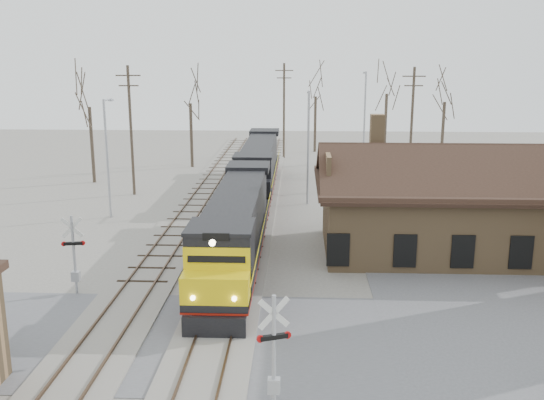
# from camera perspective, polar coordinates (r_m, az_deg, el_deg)

# --- Properties ---
(ground) EXTENTS (140.00, 140.00, 0.00)m
(ground) POSITION_cam_1_polar(r_m,az_deg,el_deg) (25.47, -5.46, -12.92)
(ground) COLOR gray
(ground) RESTS_ON ground
(road) EXTENTS (60.00, 9.00, 0.03)m
(road) POSITION_cam_1_polar(r_m,az_deg,el_deg) (25.46, -5.46, -12.89)
(road) COLOR #59595E
(road) RESTS_ON ground
(track_main) EXTENTS (3.40, 90.00, 0.24)m
(track_main) POSITION_cam_1_polar(r_m,az_deg,el_deg) (39.36, -2.47, -3.11)
(track_main) COLOR gray
(track_main) RESTS_ON ground
(track_siding) EXTENTS (3.40, 90.00, 0.24)m
(track_siding) POSITION_cam_1_polar(r_m,az_deg,el_deg) (40.00, -8.91, -3.00)
(track_siding) COLOR gray
(track_siding) RESTS_ON ground
(depot) EXTENTS (15.20, 9.31, 7.90)m
(depot) POSITION_cam_1_polar(r_m,az_deg,el_deg) (36.73, 16.05, -1.06)
(depot) COLOR olive
(depot) RESTS_ON ground
(locomotive_lead) EXTENTS (2.82, 18.86, 4.18)m
(locomotive_lead) POSITION_cam_1_polar(r_m,az_deg,el_deg) (32.86, -3.44, -2.62)
(locomotive_lead) COLOR black
(locomotive_lead) RESTS_ON ground
(locomotive_trailing) EXTENTS (2.82, 18.86, 3.96)m
(locomotive_trailing) POSITION_cam_1_polar(r_m,az_deg,el_deg) (51.45, -1.25, 3.29)
(locomotive_trailing) COLOR black
(locomotive_trailing) RESTS_ON ground
(crossbuck_near) EXTENTS (1.11, 0.47, 4.03)m
(crossbuck_near) POSITION_cam_1_polar(r_m,az_deg,el_deg) (19.96, 0.18, -14.63)
(crossbuck_near) COLOR #A5A8AD
(crossbuck_near) RESTS_ON ground
(crossbuck_far) EXTENTS (1.11, 0.31, 3.91)m
(crossbuck_far) POSITION_cam_1_polar(r_m,az_deg,el_deg) (30.69, -18.11, -5.15)
(crossbuck_far) COLOR #A5A8AD
(crossbuck_far) RESTS_ON ground
(streetlight_a) EXTENTS (0.25, 2.04, 8.37)m
(streetlight_a) POSITION_cam_1_polar(r_m,az_deg,el_deg) (44.06, -15.22, 4.42)
(streetlight_a) COLOR #A5A8AD
(streetlight_a) RESTS_ON ground
(streetlight_b) EXTENTS (0.25, 2.04, 8.69)m
(streetlight_b) POSITION_cam_1_polar(r_m,az_deg,el_deg) (46.51, 3.43, 5.52)
(streetlight_b) COLOR #A5A8AD
(streetlight_b) RESTS_ON ground
(streetlight_c) EXTENTS (0.25, 2.04, 9.75)m
(streetlight_c) POSITION_cam_1_polar(r_m,az_deg,el_deg) (61.26, 8.70, 7.83)
(streetlight_c) COLOR #A5A8AD
(streetlight_c) RESTS_ON ground
(utility_pole_a) EXTENTS (2.00, 0.24, 10.52)m
(utility_pole_a) POSITION_cam_1_polar(r_m,az_deg,el_deg) (50.79, -13.14, 6.57)
(utility_pole_a) COLOR #382D23
(utility_pole_a) RESTS_ON ground
(utility_pole_b) EXTENTS (2.00, 0.24, 10.46)m
(utility_pole_b) POSITION_cam_1_polar(r_m,az_deg,el_deg) (67.89, 1.13, 8.55)
(utility_pole_b) COLOR #382D23
(utility_pole_b) RESTS_ON ground
(utility_pole_c) EXTENTS (2.00, 0.24, 10.32)m
(utility_pole_c) POSITION_cam_1_polar(r_m,az_deg,el_deg) (54.86, 13.00, 6.96)
(utility_pole_c) COLOR #382D23
(utility_pole_c) RESTS_ON ground
(tree_a) EXTENTS (4.55, 4.55, 11.15)m
(tree_a) POSITION_cam_1_polar(r_m,az_deg,el_deg) (56.58, -16.89, 9.51)
(tree_a) COLOR #382D23
(tree_a) RESTS_ON ground
(tree_b) EXTENTS (4.36, 4.36, 10.68)m
(tree_b) POSITION_cam_1_polar(r_m,az_deg,el_deg) (62.57, -7.72, 9.98)
(tree_b) COLOR #382D23
(tree_b) RESTS_ON ground
(tree_c) EXTENTS (4.37, 4.37, 10.71)m
(tree_c) POSITION_cam_1_polar(r_m,az_deg,el_deg) (72.35, 4.14, 10.54)
(tree_c) COLOR #382D23
(tree_c) RESTS_ON ground
(tree_d) EXTENTS (4.83, 4.83, 11.83)m
(tree_d) POSITION_cam_1_polar(r_m,az_deg,el_deg) (67.30, 10.79, 10.81)
(tree_d) COLOR #382D23
(tree_d) RESTS_ON ground
(tree_e) EXTENTS (4.49, 4.49, 10.99)m
(tree_e) POSITION_cam_1_polar(r_m,az_deg,el_deg) (63.80, 16.01, 9.85)
(tree_e) COLOR #382D23
(tree_e) RESTS_ON ground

